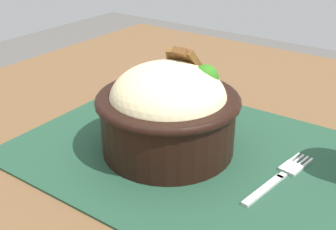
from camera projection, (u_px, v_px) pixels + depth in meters
table at (220, 204)px, 0.57m from camera, size 1.08×0.99×0.73m
placemat at (193, 152)px, 0.54m from camera, size 0.45×0.34×0.00m
bowl at (168, 110)px, 0.53m from camera, size 0.19×0.19×0.13m
fork at (281, 176)px, 0.49m from camera, size 0.04×0.14×0.00m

